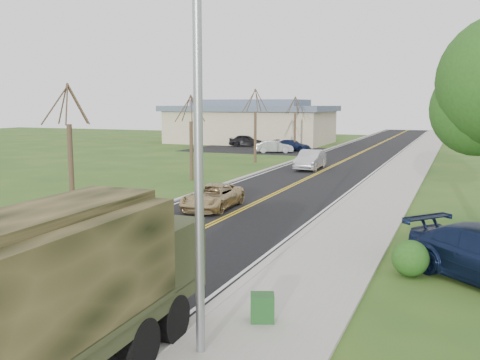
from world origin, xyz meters
The scene contains 18 objects.
ground centered at (0.00, 0.00, 0.00)m, with size 160.00×160.00×0.00m, color #234918.
road centered at (0.00, 40.00, 0.01)m, with size 8.00×120.00×0.01m, color black.
curb_right centered at (4.15, 40.00, 0.06)m, with size 0.30×120.00×0.12m, color #9E998E.
sidewalk_right centered at (5.90, 40.00, 0.05)m, with size 3.20×120.00×0.10m, color #9E998E.
curb_left centered at (-4.15, 40.00, 0.05)m, with size 0.30×120.00×0.10m, color #9E998E.
street_light centered at (4.90, -0.50, 4.43)m, with size 1.65×0.22×8.00m.
bare_tree_a centered at (-7.00, 10.00, 2.63)m, with size 1.93×2.26×6.08m.
bare_tree_b centered at (-7.00, 22.00, 2.48)m, with size 1.83×2.14×5.73m.
bare_tree_c centered at (-7.00, 34.00, 2.78)m, with size 2.04×2.39×6.42m.
bare_tree_d centered at (-7.00, 46.00, 2.55)m, with size 1.88×2.20×5.91m.
commercial_building centered at (-15.98, 55.97, 2.69)m, with size 25.50×21.50×5.65m.
military_truck centered at (3.21, -2.31, 1.93)m, with size 2.56×6.84×3.38m.
suv_champagne centered at (-1.42, 13.55, 0.61)m, with size 2.02×4.38×1.22m, color tan.
sedan_silver centered at (-1.17, 30.91, 0.76)m, with size 1.60×4.60×1.52m, color silver.
utility_box_far centered at (5.64, 1.43, 0.43)m, with size 0.55×0.45×0.65m, color #1A4A1C.
lot_car_dark centered at (-14.19, 50.00, 0.72)m, with size 1.71×4.24×1.45m, color black.
lot_car_silver centered at (-8.42, 43.32, 0.65)m, with size 1.38×3.95×1.30m, color silver.
lot_car_navy centered at (-7.38, 46.34, 0.60)m, with size 1.69×4.16×1.21m, color #0F1838.
Camera 1 is at (9.72, -9.77, 5.14)m, focal length 40.00 mm.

